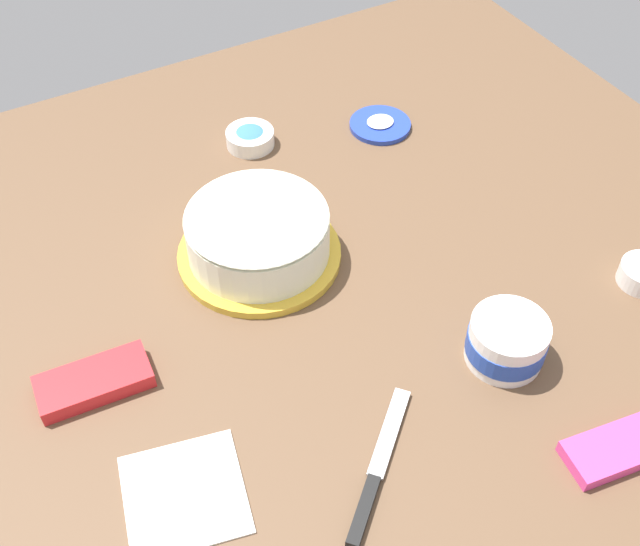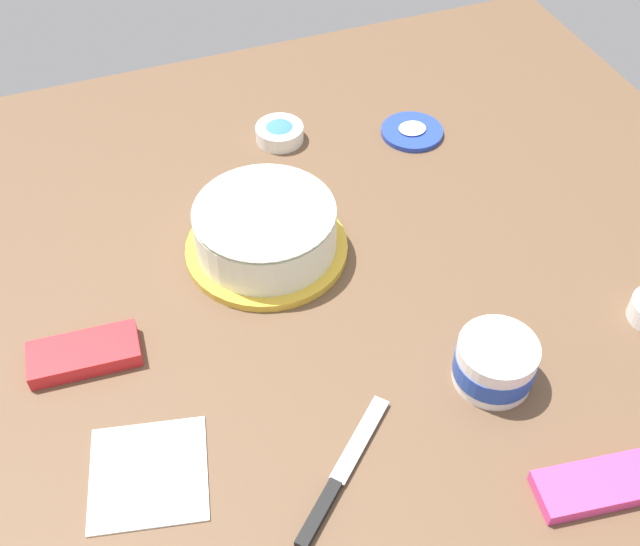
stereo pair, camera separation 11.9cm
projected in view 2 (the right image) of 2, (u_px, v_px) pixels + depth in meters
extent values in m
plane|color=brown|center=(351.00, 310.00, 1.19)|extent=(1.54, 1.54, 0.00)
cylinder|color=gold|center=(267.00, 248.00, 1.27)|extent=(0.26, 0.26, 0.01)
cylinder|color=#DBB77A|center=(266.00, 232.00, 1.24)|extent=(0.21, 0.21, 0.06)
cylinder|color=white|center=(265.00, 230.00, 1.24)|extent=(0.23, 0.23, 0.07)
ellipsoid|color=white|center=(264.00, 211.00, 1.21)|extent=(0.23, 0.23, 0.03)
cylinder|color=white|center=(495.00, 362.00, 1.08)|extent=(0.11, 0.11, 0.07)
cylinder|color=#2347B2|center=(495.00, 364.00, 1.08)|extent=(0.11, 0.11, 0.03)
cylinder|color=white|center=(499.00, 349.00, 1.06)|extent=(0.10, 0.10, 0.01)
cylinder|color=#233DAD|center=(412.00, 132.00, 1.49)|extent=(0.12, 0.12, 0.01)
ellipsoid|color=white|center=(412.00, 128.00, 1.48)|extent=(0.05, 0.05, 0.01)
cube|color=silver|center=(360.00, 439.00, 1.03)|extent=(0.12, 0.11, 0.00)
cube|color=black|center=(319.00, 514.00, 0.96)|extent=(0.08, 0.08, 0.01)
cylinder|color=white|center=(280.00, 133.00, 1.47)|extent=(0.09, 0.09, 0.03)
cylinder|color=blue|center=(280.00, 132.00, 1.47)|extent=(0.08, 0.08, 0.01)
ellipsoid|color=blue|center=(279.00, 129.00, 1.46)|extent=(0.06, 0.06, 0.02)
cube|color=#E53D8E|center=(598.00, 485.00, 0.98)|extent=(0.17, 0.09, 0.02)
cube|color=red|center=(84.00, 354.00, 1.12)|extent=(0.16, 0.08, 0.03)
cube|color=white|center=(148.00, 473.00, 1.00)|extent=(0.18, 0.18, 0.01)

